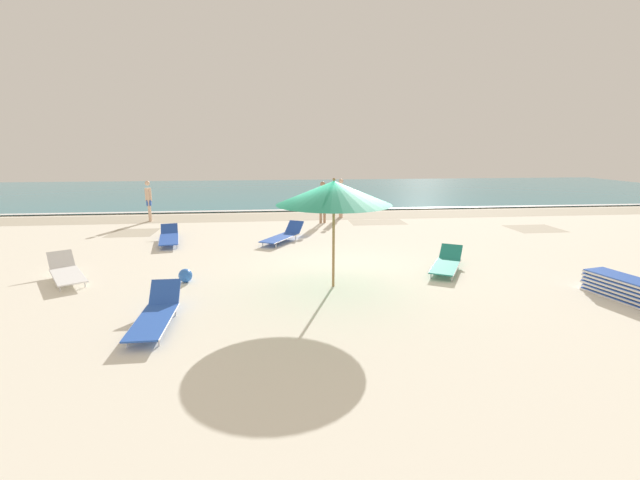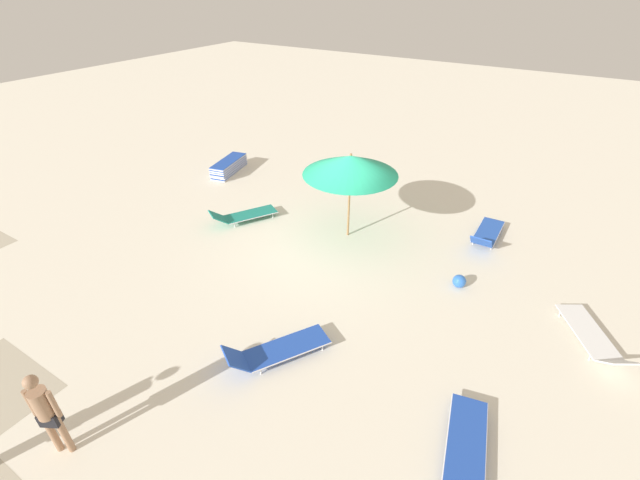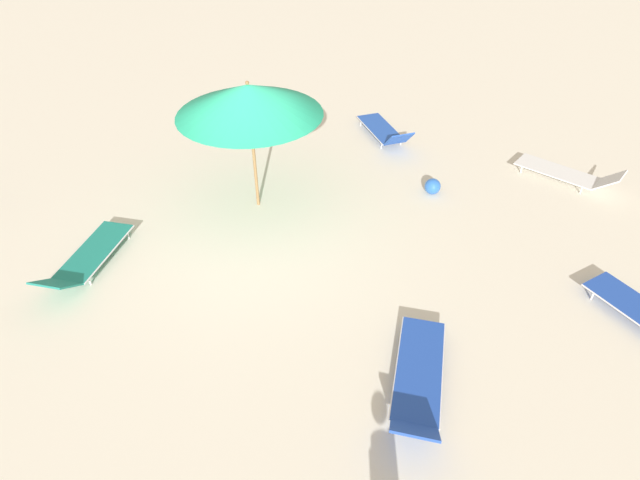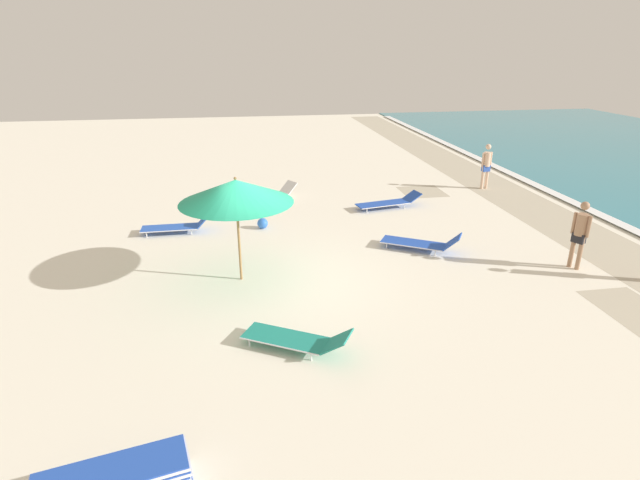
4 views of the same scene
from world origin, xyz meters
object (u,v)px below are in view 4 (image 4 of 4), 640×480
at_px(beach_umbrella, 236,191).
at_px(beach_ball, 263,223).
at_px(sun_lounger_near_water_left, 421,243).
at_px(beachgoer_wading_adult, 486,164).
at_px(sun_lounger_beside_umbrella, 389,202).
at_px(beachgoer_strolling_adult, 580,231).
at_px(sun_lounger_mid_beach_solo, 297,339).
at_px(sun_lounger_under_umbrella, 177,226).
at_px(sun_lounger_near_water_right, 271,195).

bearing_deg(beach_umbrella, beach_ball, 168.57).
xyz_separation_m(beach_umbrella, sun_lounger_near_water_left, (-1.06, 4.94, -1.99)).
bearing_deg(beachgoer_wading_adult, sun_lounger_beside_umbrella, 12.87).
relative_size(sun_lounger_near_water_left, beach_ball, 6.48).
xyz_separation_m(beachgoer_strolling_adult, beach_ball, (-4.24, -7.66, -0.83)).
xyz_separation_m(sun_lounger_mid_beach_solo, beachgoer_strolling_adult, (-2.47, 7.40, 0.79)).
height_order(sun_lounger_under_umbrella, beach_ball, sun_lounger_under_umbrella).
bearing_deg(beachgoer_wading_adult, sun_lounger_near_water_right, -7.50).
distance_m(sun_lounger_near_water_right, sun_lounger_mid_beach_solo, 9.65).
height_order(sun_lounger_beside_umbrella, beachgoer_strolling_adult, beachgoer_strolling_adult).
relative_size(sun_lounger_near_water_left, beachgoer_wading_adult, 1.21).
distance_m(sun_lounger_under_umbrella, beachgoer_wading_adult, 11.93).
distance_m(sun_lounger_beside_umbrella, beachgoer_wading_adult, 4.87).
height_order(beach_umbrella, beachgoer_wading_adult, beach_umbrella).
relative_size(sun_lounger_beside_umbrella, sun_lounger_near_water_right, 1.16).
height_order(sun_lounger_near_water_left, sun_lounger_near_water_right, sun_lounger_near_water_left).
xyz_separation_m(beach_umbrella, sun_lounger_under_umbrella, (-3.57, -1.85, -1.99)).
xyz_separation_m(sun_lounger_near_water_left, sun_lounger_mid_beach_solo, (4.24, -3.97, -0.01)).
height_order(sun_lounger_beside_umbrella, sun_lounger_mid_beach_solo, sun_lounger_mid_beach_solo).
height_order(sun_lounger_near_water_right, beachgoer_strolling_adult, beachgoer_strolling_adult).
height_order(sun_lounger_under_umbrella, sun_lounger_beside_umbrella, sun_lounger_under_umbrella).
distance_m(beach_umbrella, sun_lounger_under_umbrella, 4.48).
xyz_separation_m(sun_lounger_near_water_right, beachgoer_wading_adult, (-0.27, 8.43, 0.79)).
bearing_deg(beachgoer_strolling_adult, sun_lounger_near_water_right, -163.33).
xyz_separation_m(beachgoer_wading_adult, beachgoer_strolling_adult, (7.45, -1.25, 0.00)).
distance_m(sun_lounger_near_water_left, sun_lounger_near_water_right, 6.59).
relative_size(sun_lounger_beside_umbrella, beachgoer_strolling_adult, 1.37).
relative_size(sun_lounger_near_water_right, beachgoer_wading_adult, 1.18).
xyz_separation_m(beach_umbrella, sun_lounger_near_water_right, (-6.48, 1.19, -1.99)).
relative_size(sun_lounger_near_water_left, sun_lounger_mid_beach_solo, 1.03).
xyz_separation_m(sun_lounger_under_umbrella, beachgoer_wading_adult, (-3.18, 11.47, 0.78)).
relative_size(sun_lounger_near_water_left, beachgoer_strolling_adult, 1.21).
height_order(sun_lounger_near_water_right, beach_ball, sun_lounger_near_water_right).
bearing_deg(beach_umbrella, sun_lounger_beside_umbrella, 133.64).
relative_size(beach_umbrella, beach_ball, 7.97).
distance_m(sun_lounger_near_water_right, beach_ball, 2.99).
distance_m(sun_lounger_near_water_left, beach_ball, 4.90).
relative_size(sun_lounger_near_water_right, sun_lounger_mid_beach_solo, 1.00).
relative_size(beach_umbrella, sun_lounger_near_water_right, 1.26).
bearing_deg(sun_lounger_mid_beach_solo, sun_lounger_near_water_left, 167.00).
bearing_deg(sun_lounger_near_water_left, sun_lounger_under_umbrella, -79.05).
bearing_deg(beach_ball, sun_lounger_under_umbrella, -90.84).
height_order(sun_lounger_near_water_left, beach_ball, sun_lounger_near_water_left).
xyz_separation_m(beach_umbrella, sun_lounger_mid_beach_solo, (3.17, 0.97, -2.00)).
bearing_deg(beachgoer_wading_adult, sun_lounger_near_water_left, 41.24).
bearing_deg(sun_lounger_mid_beach_solo, beach_umbrella, -132.80).
xyz_separation_m(beach_umbrella, beach_ball, (-3.53, 0.71, -2.04)).
height_order(sun_lounger_beside_umbrella, beach_ball, sun_lounger_beside_umbrella).
height_order(sun_lounger_beside_umbrella, sun_lounger_near_water_right, sun_lounger_near_water_right).
distance_m(sun_lounger_beside_umbrella, beachgoer_strolling_adult, 6.53).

